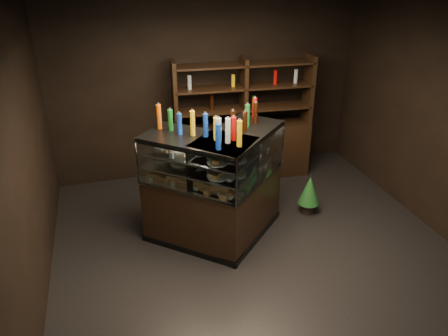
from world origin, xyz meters
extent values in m
plane|color=black|center=(0.00, 0.00, 0.00)|extent=(5.00, 5.00, 0.00)
cube|color=black|center=(0.00, 2.50, 1.50)|extent=(5.00, 0.02, 3.00)
cube|color=black|center=(0.00, -2.50, 1.50)|extent=(5.00, 0.02, 3.00)
cube|color=black|center=(2.50, 0.00, 1.50)|extent=(0.02, 5.00, 3.00)
cube|color=black|center=(-2.50, 0.00, 1.50)|extent=(0.02, 5.00, 3.00)
cube|color=black|center=(0.00, 0.00, 3.00)|extent=(5.00, 5.00, 0.02)
cube|color=black|center=(-0.12, 0.47, 0.43)|extent=(1.40, 1.39, 0.86)
cube|color=black|center=(-0.12, 0.47, 0.04)|extent=(1.44, 1.44, 0.08)
cube|color=black|center=(-0.12, 0.47, 1.44)|extent=(1.40, 1.39, 0.06)
cube|color=silver|center=(-0.12, 0.47, 0.87)|extent=(1.32, 1.32, 0.02)
cube|color=silver|center=(-0.12, 0.47, 1.07)|extent=(1.32, 1.32, 0.02)
cube|color=silver|center=(-0.12, 0.47, 1.25)|extent=(1.32, 1.32, 0.02)
cube|color=white|center=(0.12, 0.23, 1.16)|extent=(0.94, 0.93, 0.61)
cylinder|color=silver|center=(0.57, 0.70, 1.16)|extent=(0.03, 0.03, 0.63)
cylinder|color=silver|center=(-0.36, -0.23, 1.16)|extent=(0.03, 0.03, 0.63)
cube|color=black|center=(-0.64, 0.45, 0.43)|extent=(1.42, 1.36, 0.86)
cube|color=black|center=(-0.64, 0.45, 0.04)|extent=(1.47, 1.40, 0.08)
cube|color=black|center=(-0.64, 0.45, 1.44)|extent=(1.42, 1.36, 0.06)
cube|color=silver|center=(-0.64, 0.45, 0.87)|extent=(1.35, 1.29, 0.02)
cube|color=silver|center=(-0.64, 0.45, 1.07)|extent=(1.35, 1.29, 0.02)
cube|color=silver|center=(-0.64, 0.45, 1.25)|extent=(1.35, 1.29, 0.02)
cube|color=white|center=(-0.86, 0.19, 1.16)|extent=(1.00, 0.87, 0.61)
cylinder|color=silver|center=(-0.36, -0.23, 1.16)|extent=(0.03, 0.03, 0.63)
cylinder|color=silver|center=(-1.35, 0.63, 1.16)|extent=(0.03, 0.03, 0.63)
cube|color=#B76C41|center=(-0.49, 0.05, 0.91)|extent=(0.19, 0.19, 0.06)
cube|color=#B76C41|center=(-0.38, 0.16, 0.91)|extent=(0.19, 0.19, 0.06)
cube|color=#B76C41|center=(-0.27, 0.27, 0.91)|extent=(0.19, 0.19, 0.06)
cube|color=#B76C41|center=(-0.16, 0.39, 0.91)|extent=(0.19, 0.19, 0.06)
cube|color=#B76C41|center=(-0.04, 0.50, 0.91)|extent=(0.19, 0.19, 0.06)
cube|color=#B76C41|center=(0.07, 0.61, 0.91)|extent=(0.19, 0.19, 0.06)
cube|color=#B76C41|center=(0.18, 0.72, 0.91)|extent=(0.19, 0.19, 0.06)
cube|color=#B76C41|center=(0.29, 0.83, 0.91)|extent=(0.19, 0.19, 0.06)
cylinder|color=white|center=(-0.48, 0.11, 1.09)|extent=(0.24, 0.24, 0.02)
cube|color=#B76C41|center=(-0.48, 0.11, 1.12)|extent=(0.18, 0.18, 0.05)
cylinder|color=white|center=(-0.30, 0.29, 1.09)|extent=(0.24, 0.24, 0.02)
cube|color=#B76C41|center=(-0.30, 0.29, 1.12)|extent=(0.18, 0.18, 0.05)
cylinder|color=white|center=(-0.12, 0.47, 1.09)|extent=(0.24, 0.24, 0.02)
cube|color=#B76C41|center=(-0.12, 0.47, 1.12)|extent=(0.18, 0.18, 0.05)
cylinder|color=white|center=(0.05, 0.64, 1.09)|extent=(0.24, 0.24, 0.02)
cube|color=#B76C41|center=(0.05, 0.64, 1.12)|extent=(0.18, 0.18, 0.05)
cylinder|color=white|center=(0.23, 0.82, 1.09)|extent=(0.24, 0.24, 0.02)
cube|color=#B76C41|center=(0.23, 0.82, 1.12)|extent=(0.18, 0.18, 0.05)
cylinder|color=white|center=(-0.48, 0.11, 1.27)|extent=(0.24, 0.24, 0.02)
cube|color=#B76C41|center=(-0.48, 0.11, 1.31)|extent=(0.18, 0.18, 0.05)
cylinder|color=white|center=(-0.30, 0.29, 1.27)|extent=(0.24, 0.24, 0.02)
cube|color=#B76C41|center=(-0.30, 0.29, 1.31)|extent=(0.18, 0.18, 0.05)
cylinder|color=white|center=(-0.12, 0.47, 1.27)|extent=(0.24, 0.24, 0.02)
cube|color=#B76C41|center=(-0.12, 0.47, 1.31)|extent=(0.18, 0.18, 0.05)
cylinder|color=white|center=(0.05, 0.64, 1.27)|extent=(0.24, 0.24, 0.02)
cube|color=#B76C41|center=(0.05, 0.64, 1.31)|extent=(0.18, 0.18, 0.05)
cylinder|color=white|center=(0.23, 0.82, 1.27)|extent=(0.24, 0.24, 0.02)
cube|color=#B76C41|center=(0.23, 0.82, 1.31)|extent=(0.18, 0.18, 0.05)
cube|color=#B76C41|center=(-1.07, 0.79, 0.91)|extent=(0.19, 0.19, 0.06)
cube|color=#B76C41|center=(-0.96, 0.68, 0.91)|extent=(0.19, 0.19, 0.06)
cube|color=#B76C41|center=(-0.84, 0.58, 0.91)|extent=(0.19, 0.19, 0.06)
cube|color=#B76C41|center=(-0.72, 0.48, 0.91)|extent=(0.19, 0.19, 0.06)
cube|color=#B76C41|center=(-0.60, 0.37, 0.91)|extent=(0.19, 0.19, 0.06)
cube|color=#B76C41|center=(-0.48, 0.27, 0.91)|extent=(0.19, 0.19, 0.06)
cube|color=#B76C41|center=(-0.36, 0.16, 0.91)|extent=(0.19, 0.19, 0.06)
cube|color=#B76C41|center=(-0.24, 0.06, 0.91)|extent=(0.19, 0.19, 0.06)
cylinder|color=white|center=(-1.01, 0.78, 1.09)|extent=(0.24, 0.24, 0.02)
cube|color=#B76C41|center=(-1.01, 0.78, 1.12)|extent=(0.18, 0.18, 0.05)
cylinder|color=white|center=(-0.83, 0.61, 1.09)|extent=(0.24, 0.24, 0.02)
cube|color=#B76C41|center=(-0.83, 0.61, 1.12)|extent=(0.18, 0.18, 0.05)
cylinder|color=white|center=(-0.64, 0.45, 1.09)|extent=(0.24, 0.24, 0.02)
cube|color=#B76C41|center=(-0.64, 0.45, 1.12)|extent=(0.18, 0.18, 0.05)
cylinder|color=white|center=(-0.45, 0.28, 1.09)|extent=(0.24, 0.24, 0.02)
cube|color=#B76C41|center=(-0.45, 0.28, 1.12)|extent=(0.18, 0.18, 0.05)
cylinder|color=white|center=(-0.26, 0.12, 1.09)|extent=(0.24, 0.24, 0.02)
cube|color=#B76C41|center=(-0.26, 0.12, 1.12)|extent=(0.18, 0.18, 0.05)
cylinder|color=white|center=(-1.01, 0.78, 1.27)|extent=(0.24, 0.24, 0.02)
cube|color=#B76C41|center=(-1.01, 0.78, 1.31)|extent=(0.18, 0.18, 0.05)
cylinder|color=white|center=(-0.83, 0.61, 1.27)|extent=(0.24, 0.24, 0.02)
cube|color=#B76C41|center=(-0.83, 0.61, 1.31)|extent=(0.18, 0.18, 0.05)
cylinder|color=white|center=(-0.64, 0.45, 1.27)|extent=(0.24, 0.24, 0.02)
cube|color=#B76C41|center=(-0.64, 0.45, 1.31)|extent=(0.18, 0.18, 0.05)
cylinder|color=white|center=(-0.45, 0.28, 1.27)|extent=(0.24, 0.24, 0.02)
cube|color=#B76C41|center=(-0.45, 0.28, 1.31)|extent=(0.18, 0.18, 0.05)
cylinder|color=white|center=(-0.26, 0.12, 1.27)|extent=(0.24, 0.24, 0.02)
cube|color=#B76C41|center=(-0.26, 0.12, 1.31)|extent=(0.18, 0.18, 0.05)
cylinder|color=yellow|center=(-0.52, 0.08, 1.61)|extent=(0.06, 0.06, 0.28)
cylinder|color=silver|center=(-0.52, 0.08, 1.76)|extent=(0.03, 0.03, 0.02)
cylinder|color=silver|center=(-0.40, 0.19, 1.61)|extent=(0.06, 0.06, 0.28)
cylinder|color=silver|center=(-0.40, 0.19, 1.76)|extent=(0.03, 0.03, 0.02)
cylinder|color=black|center=(-0.29, 0.30, 1.61)|extent=(0.06, 0.06, 0.28)
cylinder|color=silver|center=(-0.29, 0.30, 1.76)|extent=(0.03, 0.03, 0.02)
cylinder|color=#D8590A|center=(-0.18, 0.41, 1.61)|extent=(0.06, 0.06, 0.28)
cylinder|color=silver|center=(-0.18, 0.41, 1.76)|extent=(0.03, 0.03, 0.02)
cylinder|color=#147223|center=(-0.07, 0.52, 1.61)|extent=(0.06, 0.06, 0.28)
cylinder|color=silver|center=(-0.07, 0.52, 1.76)|extent=(0.03, 0.03, 0.02)
cylinder|color=#B20C0A|center=(0.04, 0.63, 1.61)|extent=(0.06, 0.06, 0.28)
cylinder|color=silver|center=(0.04, 0.63, 1.76)|extent=(0.03, 0.03, 0.02)
cylinder|color=#0F38B2|center=(0.16, 0.74, 1.61)|extent=(0.06, 0.06, 0.28)
cylinder|color=silver|center=(0.16, 0.74, 1.76)|extent=(0.03, 0.03, 0.02)
cylinder|color=yellow|center=(0.27, 0.86, 1.61)|extent=(0.06, 0.06, 0.28)
cylinder|color=silver|center=(0.27, 0.86, 1.76)|extent=(0.03, 0.03, 0.02)
cylinder|color=yellow|center=(-1.05, 0.81, 1.61)|extent=(0.06, 0.06, 0.28)
cylinder|color=silver|center=(-1.05, 0.81, 1.76)|extent=(0.03, 0.03, 0.02)
cylinder|color=silver|center=(-0.93, 0.71, 1.61)|extent=(0.06, 0.06, 0.28)
cylinder|color=silver|center=(-0.93, 0.71, 1.76)|extent=(0.03, 0.03, 0.02)
cylinder|color=black|center=(-0.82, 0.60, 1.61)|extent=(0.06, 0.06, 0.28)
cylinder|color=silver|center=(-0.82, 0.60, 1.76)|extent=(0.03, 0.03, 0.02)
cylinder|color=#D8590A|center=(-0.70, 0.50, 1.61)|extent=(0.06, 0.06, 0.28)
cylinder|color=silver|center=(-0.70, 0.50, 1.76)|extent=(0.03, 0.03, 0.02)
cylinder|color=#147223|center=(-0.58, 0.40, 1.61)|extent=(0.06, 0.06, 0.28)
cylinder|color=silver|center=(-0.58, 0.40, 1.76)|extent=(0.03, 0.03, 0.02)
cylinder|color=#B20C0A|center=(-0.46, 0.29, 1.61)|extent=(0.06, 0.06, 0.28)
cylinder|color=silver|center=(-0.46, 0.29, 1.76)|extent=(0.03, 0.03, 0.02)
cylinder|color=#0F38B2|center=(-0.34, 0.19, 1.61)|extent=(0.06, 0.06, 0.28)
cylinder|color=silver|center=(-0.34, 0.19, 1.76)|extent=(0.03, 0.03, 0.02)
cylinder|color=yellow|center=(-0.22, 0.08, 1.61)|extent=(0.06, 0.06, 0.28)
cylinder|color=silver|center=(-0.22, 0.08, 1.76)|extent=(0.03, 0.03, 0.02)
cylinder|color=black|center=(1.04, 0.70, 0.08)|extent=(0.21, 0.21, 0.15)
cone|color=#185527|center=(1.04, 0.70, 0.37)|extent=(0.31, 0.31, 0.43)
cone|color=#185527|center=(1.04, 0.70, 0.51)|extent=(0.24, 0.24, 0.30)
cube|color=black|center=(0.47, 2.05, 0.45)|extent=(2.24, 0.57, 0.90)
cube|color=black|center=(-0.61, 2.12, 1.45)|extent=(0.09, 0.38, 1.10)
cube|color=black|center=(0.47, 2.05, 1.45)|extent=(0.09, 0.38, 1.10)
cube|color=black|center=(1.54, 1.98, 1.45)|extent=(0.09, 0.38, 1.10)
cube|color=black|center=(0.47, 2.05, 1.20)|extent=(2.19, 0.52, 0.03)
cube|color=black|center=(0.47, 2.05, 1.55)|extent=(2.19, 0.52, 0.03)
cube|color=black|center=(0.47, 2.05, 1.90)|extent=(2.19, 0.52, 0.03)
cylinder|color=yellow|center=(-0.37, 2.11, 1.32)|extent=(0.06, 0.06, 0.22)
cylinder|color=silver|center=(-0.04, 2.08, 1.32)|extent=(0.06, 0.06, 0.22)
cylinder|color=black|center=(0.30, 2.06, 1.32)|extent=(0.06, 0.06, 0.22)
cylinder|color=#D8590A|center=(0.63, 2.04, 1.32)|extent=(0.06, 0.06, 0.22)
cylinder|color=#147223|center=(0.97, 2.02, 1.32)|extent=(0.06, 0.06, 0.22)
cylinder|color=#B20C0A|center=(1.30, 1.99, 1.32)|extent=(0.06, 0.06, 0.22)
camera|label=1|loc=(-1.63, -4.21, 3.43)|focal=35.00mm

